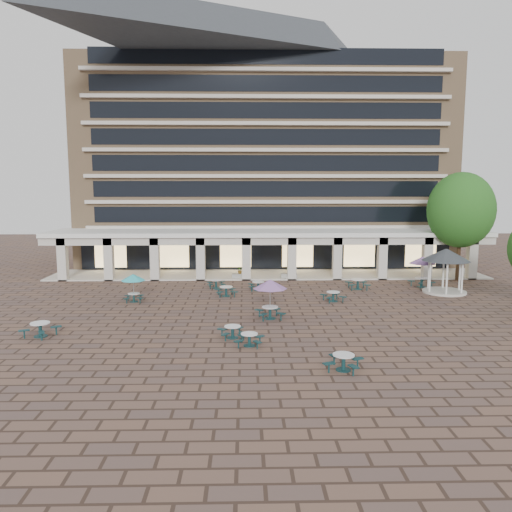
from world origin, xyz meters
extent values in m
plane|color=brown|center=(0.00, 0.00, 0.00)|extent=(120.00, 120.00, 0.00)
cube|color=tan|center=(0.00, 25.50, 11.00)|extent=(40.00, 15.00, 22.00)
cube|color=beige|center=(0.00, 17.75, 4.50)|extent=(36.80, 0.50, 0.35)
cube|color=black|center=(0.00, 17.98, 5.80)|extent=(35.20, 0.05, 1.60)
cube|color=beige|center=(0.00, 17.75, 7.10)|extent=(36.80, 0.50, 0.35)
cube|color=black|center=(0.00, 17.98, 8.40)|extent=(35.20, 0.05, 1.60)
cube|color=beige|center=(0.00, 17.75, 9.70)|extent=(36.80, 0.50, 0.35)
cube|color=black|center=(0.00, 17.98, 11.00)|extent=(35.20, 0.05, 1.60)
cube|color=beige|center=(0.00, 17.75, 12.30)|extent=(36.80, 0.50, 0.35)
cube|color=black|center=(0.00, 17.98, 13.60)|extent=(35.20, 0.05, 1.60)
cube|color=beige|center=(0.00, 17.75, 14.90)|extent=(36.80, 0.50, 0.35)
cube|color=black|center=(0.00, 17.98, 16.20)|extent=(35.20, 0.05, 1.60)
cube|color=beige|center=(0.00, 17.75, 17.50)|extent=(36.80, 0.50, 0.35)
cube|color=black|center=(0.00, 17.98, 18.80)|extent=(35.20, 0.05, 1.60)
cube|color=beige|center=(0.00, 17.75, 20.10)|extent=(36.80, 0.50, 0.35)
cube|color=black|center=(0.00, 17.98, 21.40)|extent=(35.20, 0.05, 1.60)
cube|color=white|center=(0.00, 15.00, 4.20)|extent=(42.00, 6.60, 0.40)
cube|color=beige|center=(0.00, 12.15, 3.75)|extent=(42.00, 0.30, 0.90)
cube|color=black|center=(0.00, 17.70, 1.80)|extent=(38.00, 0.15, 3.20)
cube|color=beige|center=(0.00, 15.00, 0.06)|extent=(42.00, 6.00, 0.12)
cube|color=beige|center=(-19.00, 12.40, 2.00)|extent=(0.80, 0.80, 4.00)
cube|color=beige|center=(-14.78, 12.40, 2.00)|extent=(0.80, 0.80, 4.00)
cube|color=beige|center=(-10.56, 12.40, 2.00)|extent=(0.80, 0.80, 4.00)
cube|color=beige|center=(-6.33, 12.40, 2.00)|extent=(0.80, 0.80, 4.00)
cube|color=beige|center=(-2.11, 12.40, 2.00)|extent=(0.80, 0.80, 4.00)
cube|color=beige|center=(2.11, 12.40, 2.00)|extent=(0.80, 0.80, 4.00)
cube|color=beige|center=(6.33, 12.40, 2.00)|extent=(0.80, 0.80, 4.00)
cube|color=beige|center=(10.56, 12.40, 2.00)|extent=(0.80, 0.80, 4.00)
cube|color=beige|center=(14.78, 12.40, 2.00)|extent=(0.80, 0.80, 4.00)
cube|color=beige|center=(19.00, 12.40, 2.00)|extent=(0.80, 0.80, 4.00)
cube|color=#FFD88C|center=(-16.00, 17.55, 1.60)|extent=(3.20, 0.08, 2.40)
cube|color=#FFD88C|center=(-9.60, 17.55, 1.60)|extent=(3.20, 0.08, 2.40)
cube|color=#FFD88C|center=(-3.20, 17.55, 1.60)|extent=(3.20, 0.08, 2.40)
cube|color=#FFD88C|center=(3.20, 17.55, 1.60)|extent=(3.20, 0.08, 2.40)
cube|color=#FFD88C|center=(9.60, 17.55, 1.60)|extent=(3.20, 0.08, 2.40)
cube|color=#FFD88C|center=(16.00, 17.55, 1.60)|extent=(3.20, 0.08, 2.40)
cylinder|color=#143B3C|center=(-14.00, -5.28, 0.02)|extent=(0.76, 0.76, 0.04)
cylinder|color=#143B3C|center=(-14.00, -5.28, 0.36)|extent=(0.20, 0.20, 0.72)
cylinder|color=silver|center=(-14.00, -5.28, 0.79)|extent=(1.09, 1.09, 0.05)
cube|color=#143B3C|center=(-13.24, -4.91, 0.48)|extent=(0.67, 0.53, 0.05)
cylinder|color=#143B3C|center=(-13.24, -4.91, 0.23)|extent=(0.09, 0.09, 0.46)
cube|color=#143B3C|center=(-14.37, -4.52, 0.48)|extent=(0.53, 0.67, 0.05)
cylinder|color=#143B3C|center=(-14.37, -4.52, 0.23)|extent=(0.09, 0.09, 0.46)
cube|color=#143B3C|center=(-14.76, -5.65, 0.48)|extent=(0.67, 0.53, 0.05)
cylinder|color=#143B3C|center=(-14.76, -5.65, 0.23)|extent=(0.09, 0.09, 0.46)
cube|color=#143B3C|center=(-13.63, -6.04, 0.48)|extent=(0.53, 0.67, 0.05)
cylinder|color=#143B3C|center=(-13.63, -6.04, 0.23)|extent=(0.09, 0.09, 0.46)
cylinder|color=#143B3C|center=(-2.01, -7.25, 0.02)|extent=(0.64, 0.64, 0.04)
cylinder|color=#143B3C|center=(-2.01, -7.25, 0.30)|extent=(0.16, 0.16, 0.60)
cylinder|color=silver|center=(-2.01, -7.25, 0.67)|extent=(0.92, 0.92, 0.05)
cube|color=#143B3C|center=(-1.42, -6.84, 0.40)|extent=(0.56, 0.50, 0.05)
cylinder|color=#143B3C|center=(-1.42, -6.84, 0.19)|extent=(0.07, 0.07, 0.38)
cube|color=#143B3C|center=(-2.42, -6.67, 0.40)|extent=(0.50, 0.56, 0.05)
cylinder|color=#143B3C|center=(-2.42, -6.67, 0.19)|extent=(0.07, 0.07, 0.38)
cube|color=#143B3C|center=(-2.59, -7.66, 0.40)|extent=(0.56, 0.50, 0.05)
cylinder|color=#143B3C|center=(-2.59, -7.66, 0.19)|extent=(0.07, 0.07, 0.38)
cube|color=#143B3C|center=(-1.59, -7.83, 0.40)|extent=(0.50, 0.56, 0.05)
cylinder|color=#143B3C|center=(-1.59, -7.83, 0.19)|extent=(0.07, 0.07, 0.38)
cylinder|color=#143B3C|center=(2.37, -11.00, 0.02)|extent=(0.71, 0.71, 0.04)
cylinder|color=#143B3C|center=(2.37, -11.00, 0.34)|extent=(0.18, 0.18, 0.67)
cylinder|color=silver|center=(2.37, -11.00, 0.74)|extent=(1.02, 1.02, 0.05)
cube|color=#143B3C|center=(3.10, -10.70, 0.45)|extent=(0.63, 0.48, 0.05)
cylinder|color=#143B3C|center=(3.10, -10.70, 0.21)|extent=(0.08, 0.08, 0.43)
cube|color=#143B3C|center=(2.06, -10.27, 0.45)|extent=(0.48, 0.63, 0.05)
cylinder|color=#143B3C|center=(2.06, -10.27, 0.21)|extent=(0.08, 0.08, 0.43)
cube|color=#143B3C|center=(1.63, -11.30, 0.45)|extent=(0.63, 0.48, 0.05)
cylinder|color=#143B3C|center=(1.63, -11.30, 0.21)|extent=(0.08, 0.08, 0.43)
cube|color=#143B3C|center=(2.67, -11.73, 0.45)|extent=(0.48, 0.63, 0.05)
cylinder|color=#143B3C|center=(2.67, -11.73, 0.21)|extent=(0.08, 0.08, 0.43)
cylinder|color=#143B3C|center=(-10.58, 3.47, 0.02)|extent=(0.61, 0.61, 0.03)
cylinder|color=#143B3C|center=(-10.58, 3.47, 0.29)|extent=(0.16, 0.16, 0.57)
cylinder|color=silver|center=(-10.58, 3.47, 0.63)|extent=(0.87, 0.87, 0.04)
cube|color=#143B3C|center=(-10.17, 4.01, 0.38)|extent=(0.48, 0.53, 0.04)
cylinder|color=#143B3C|center=(-10.17, 4.01, 0.18)|extent=(0.07, 0.07, 0.36)
cube|color=#143B3C|center=(-11.12, 3.88, 0.38)|extent=(0.53, 0.48, 0.04)
cylinder|color=#143B3C|center=(-11.12, 3.88, 0.18)|extent=(0.07, 0.07, 0.36)
cube|color=#143B3C|center=(-10.99, 2.93, 0.38)|extent=(0.48, 0.53, 0.04)
cylinder|color=#143B3C|center=(-10.99, 2.93, 0.18)|extent=(0.07, 0.07, 0.36)
cube|color=#143B3C|center=(-10.04, 3.06, 0.38)|extent=(0.53, 0.48, 0.04)
cylinder|color=#143B3C|center=(-10.04, 3.06, 0.18)|extent=(0.07, 0.07, 0.36)
cylinder|color=gray|center=(-10.58, 3.47, 1.04)|extent=(0.04, 0.04, 2.09)
cone|color=#2CB3C0|center=(-10.58, 3.47, 1.87)|extent=(1.82, 1.82, 0.48)
cylinder|color=#143B3C|center=(-2.95, -5.80, 0.02)|extent=(0.65, 0.65, 0.04)
cylinder|color=#143B3C|center=(-2.95, -5.80, 0.31)|extent=(0.17, 0.17, 0.62)
cylinder|color=silver|center=(-2.95, -5.80, 0.68)|extent=(0.94, 0.94, 0.05)
cube|color=#143B3C|center=(-2.57, -5.18, 0.41)|extent=(0.49, 0.58, 0.05)
cylinder|color=#143B3C|center=(-2.57, -5.18, 0.20)|extent=(0.07, 0.07, 0.39)
cube|color=#143B3C|center=(-3.57, -5.42, 0.41)|extent=(0.58, 0.49, 0.05)
cylinder|color=#143B3C|center=(-3.57, -5.42, 0.20)|extent=(0.07, 0.07, 0.39)
cube|color=#143B3C|center=(-3.33, -6.42, 0.41)|extent=(0.49, 0.58, 0.05)
cylinder|color=#143B3C|center=(-3.33, -6.42, 0.20)|extent=(0.07, 0.07, 0.39)
cube|color=#143B3C|center=(-2.33, -6.18, 0.41)|extent=(0.58, 0.49, 0.05)
cylinder|color=#143B3C|center=(-2.33, -6.18, 0.20)|extent=(0.07, 0.07, 0.39)
cylinder|color=#143B3C|center=(-0.60, -1.61, 0.02)|extent=(0.75, 0.75, 0.04)
cylinder|color=#143B3C|center=(-0.60, -1.61, 0.35)|extent=(0.19, 0.19, 0.70)
cylinder|color=silver|center=(-0.60, -1.61, 0.78)|extent=(1.07, 1.07, 0.05)
cube|color=#143B3C|center=(-0.13, -0.93, 0.47)|extent=(0.58, 0.65, 0.05)
cylinder|color=#143B3C|center=(-0.13, -0.93, 0.22)|extent=(0.09, 0.09, 0.45)
cube|color=#143B3C|center=(-1.29, -1.14, 0.47)|extent=(0.65, 0.58, 0.05)
cylinder|color=#143B3C|center=(-1.29, -1.14, 0.22)|extent=(0.09, 0.09, 0.45)
cube|color=#143B3C|center=(-1.08, -2.29, 0.47)|extent=(0.58, 0.65, 0.05)
cylinder|color=#143B3C|center=(-1.08, -2.29, 0.22)|extent=(0.09, 0.09, 0.45)
cube|color=#143B3C|center=(0.08, -2.09, 0.47)|extent=(0.65, 0.58, 0.05)
cylinder|color=#143B3C|center=(0.08, -2.09, 0.22)|extent=(0.09, 0.09, 0.45)
cylinder|color=gray|center=(-0.60, -1.61, 1.28)|extent=(0.05, 0.05, 2.56)
cone|color=#8E5FA2|center=(-0.60, -1.61, 2.29)|extent=(2.24, 2.24, 0.59)
cylinder|color=#143B3C|center=(4.41, 3.31, 0.02)|extent=(0.69, 0.69, 0.04)
cylinder|color=#143B3C|center=(4.41, 3.31, 0.33)|extent=(0.18, 0.18, 0.65)
cylinder|color=silver|center=(4.41, 3.31, 0.72)|extent=(0.99, 0.99, 0.05)
cube|color=#143B3C|center=(4.80, 3.98, 0.43)|extent=(0.51, 0.61, 0.05)
cylinder|color=#143B3C|center=(4.80, 3.98, 0.21)|extent=(0.08, 0.08, 0.42)
cube|color=#143B3C|center=(3.74, 3.71, 0.43)|extent=(0.61, 0.51, 0.05)
cylinder|color=#143B3C|center=(3.74, 3.71, 0.21)|extent=(0.08, 0.08, 0.42)
cube|color=#143B3C|center=(4.02, 2.65, 0.43)|extent=(0.51, 0.61, 0.05)
cylinder|color=#143B3C|center=(4.02, 2.65, 0.21)|extent=(0.08, 0.08, 0.42)
cube|color=#143B3C|center=(5.07, 2.92, 0.43)|extent=(0.61, 0.51, 0.05)
cylinder|color=#143B3C|center=(5.07, 2.92, 0.21)|extent=(0.08, 0.08, 0.42)
cylinder|color=#143B3C|center=(-3.73, 5.36, 0.02)|extent=(0.72, 0.72, 0.04)
cylinder|color=#143B3C|center=(-3.73, 5.36, 0.34)|extent=(0.18, 0.18, 0.68)
cylinder|color=silver|center=(-3.73, 5.36, 0.75)|extent=(1.02, 1.02, 0.05)
cube|color=#143B3C|center=(-3.27, 6.01, 0.45)|extent=(0.56, 0.62, 0.05)
cylinder|color=#143B3C|center=(-3.27, 6.01, 0.21)|extent=(0.08, 0.08, 0.43)
cube|color=#143B3C|center=(-4.38, 5.82, 0.45)|extent=(0.62, 0.56, 0.05)
cylinder|color=#143B3C|center=(-4.38, 5.82, 0.21)|extent=(0.08, 0.08, 0.43)
cube|color=#143B3C|center=(-4.19, 4.71, 0.45)|extent=(0.56, 0.62, 0.05)
cylinder|color=#143B3C|center=(-4.19, 4.71, 0.21)|extent=(0.08, 0.08, 0.43)
cube|color=#143B3C|center=(-3.08, 4.90, 0.45)|extent=(0.62, 0.56, 0.05)
cylinder|color=#143B3C|center=(-3.08, 4.90, 0.21)|extent=(0.08, 0.08, 0.43)
cylinder|color=#143B3C|center=(-1.14, 7.50, 0.02)|extent=(0.70, 0.70, 0.04)
cylinder|color=#143B3C|center=(-1.14, 7.50, 0.33)|extent=(0.18, 0.18, 0.66)
cylinder|color=silver|center=(-1.14, 7.50, 0.73)|extent=(1.00, 1.00, 0.05)
cube|color=#143B3C|center=(-0.60, 8.07, 0.44)|extent=(0.58, 0.59, 0.05)
cylinder|color=#143B3C|center=(-0.60, 8.07, 0.21)|extent=(0.08, 0.08, 0.42)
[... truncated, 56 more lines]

